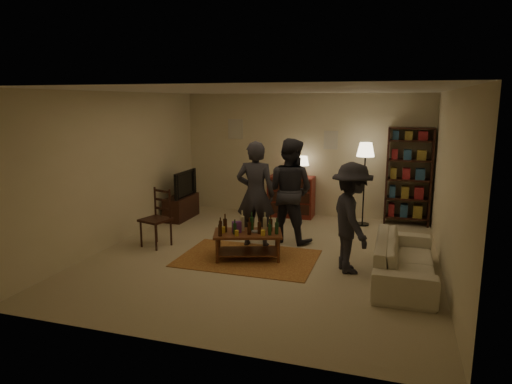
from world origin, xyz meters
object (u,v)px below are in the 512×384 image
at_px(dining_chair, 158,215).
at_px(tv_stand, 181,201).
at_px(floor_lamp, 365,155).
at_px(person_by_sofa, 351,218).
at_px(sofa, 405,259).
at_px(coffee_table, 248,235).
at_px(dresser, 291,195).
at_px(person_right, 290,191).
at_px(bookshelf, 408,175).
at_px(person_left, 256,194).

bearing_deg(dining_chair, tv_stand, 120.66).
bearing_deg(floor_lamp, person_by_sofa, -89.42).
bearing_deg(floor_lamp, sofa, -74.06).
height_order(dining_chair, person_by_sofa, person_by_sofa).
height_order(coffee_table, dining_chair, dining_chair).
bearing_deg(dresser, person_by_sofa, -61.88).
bearing_deg(person_right, bookshelf, -122.75).
bearing_deg(person_right, person_left, 58.27).
bearing_deg(dining_chair, bookshelf, 49.94).
xyz_separation_m(sofa, person_right, (-2.02, 1.33, 0.64)).
relative_size(dresser, bookshelf, 0.67).
height_order(coffee_table, person_by_sofa, person_by_sofa).
xyz_separation_m(dining_chair, floor_lamp, (3.36, 2.49, 0.90)).
relative_size(coffee_table, person_right, 0.65).
bearing_deg(dining_chair, floor_lamp, 52.70).
xyz_separation_m(coffee_table, person_by_sofa, (1.65, -0.06, 0.43)).
relative_size(dining_chair, person_left, 0.56).
relative_size(dresser, person_right, 0.72).
height_order(bookshelf, person_by_sofa, bookshelf).
xyz_separation_m(dresser, person_by_sofa, (1.61, -3.01, 0.36)).
relative_size(dining_chair, sofa, 0.50).
bearing_deg(dining_chair, dresser, 73.32).
relative_size(sofa, person_left, 1.11).
xyz_separation_m(dresser, person_right, (0.37, -1.79, 0.47)).
bearing_deg(dresser, person_right, -78.18).
relative_size(coffee_table, dresser, 0.90).
xyz_separation_m(dining_chair, person_left, (1.65, 0.50, 0.38)).
bearing_deg(floor_lamp, dresser, 170.43).
height_order(sofa, person_left, person_left).
relative_size(dining_chair, person_by_sofa, 0.63).
height_order(dining_chair, person_right, person_right).
relative_size(coffee_table, bookshelf, 0.61).
distance_m(floor_lamp, person_left, 2.67).
relative_size(bookshelf, floor_lamp, 1.18).
height_order(bookshelf, floor_lamp, bookshelf).
bearing_deg(person_by_sofa, floor_lamp, -22.54).
bearing_deg(person_right, dining_chair, 39.48).
distance_m(tv_stand, sofa, 5.14).
bearing_deg(floor_lamp, person_left, -130.64).
bearing_deg(tv_stand, bookshelf, 11.80).
xyz_separation_m(coffee_table, sofa, (2.43, -0.17, -0.10)).
distance_m(person_left, person_by_sofa, 1.89).
bearing_deg(sofa, tv_stand, 64.66).
bearing_deg(tv_stand, person_right, -18.40).
relative_size(tv_stand, sofa, 0.51).
bearing_deg(dining_chair, coffee_table, 9.91).
relative_size(bookshelf, person_by_sofa, 1.21).
xyz_separation_m(bookshelf, sofa, (-0.05, -3.18, -0.73)).
distance_m(dresser, person_left, 2.30).
bearing_deg(coffee_table, person_right, 70.23).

